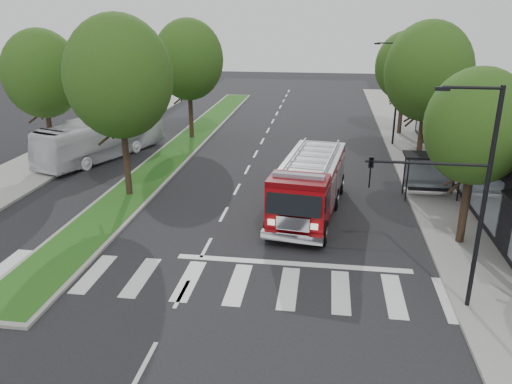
# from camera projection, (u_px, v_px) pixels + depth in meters

# --- Properties ---
(ground) EXTENTS (140.00, 140.00, 0.00)m
(ground) POSITION_uv_depth(u_px,v_px,m) (206.00, 248.00, 22.72)
(ground) COLOR black
(ground) RESTS_ON ground
(sidewalk_right) EXTENTS (5.00, 80.00, 0.15)m
(sidewalk_right) POSITION_uv_depth(u_px,v_px,m) (445.00, 187.00, 30.36)
(sidewalk_right) COLOR gray
(sidewalk_right) RESTS_ON ground
(sidewalk_left) EXTENTS (5.00, 80.00, 0.15)m
(sidewalk_left) POSITION_uv_depth(u_px,v_px,m) (32.00, 168.00, 33.90)
(sidewalk_left) COLOR gray
(sidewalk_left) RESTS_ON ground
(median) EXTENTS (3.00, 50.00, 0.15)m
(median) POSITION_uv_depth(u_px,v_px,m) (186.00, 144.00, 40.23)
(median) COLOR gray
(median) RESTS_ON ground
(bus_shelter) EXTENTS (3.20, 1.60, 2.61)m
(bus_shelter) POSITION_uv_depth(u_px,v_px,m) (432.00, 164.00, 28.13)
(bus_shelter) COLOR black
(bus_shelter) RESTS_ON ground
(tree_right_near) EXTENTS (4.40, 4.40, 8.05)m
(tree_right_near) POSITION_uv_depth(u_px,v_px,m) (477.00, 127.00, 21.19)
(tree_right_near) COLOR black
(tree_right_near) RESTS_ON ground
(tree_right_mid) EXTENTS (5.60, 5.60, 9.72)m
(tree_right_mid) POSITION_uv_depth(u_px,v_px,m) (428.00, 72.00, 32.02)
(tree_right_mid) COLOR black
(tree_right_mid) RESTS_ON ground
(tree_right_far) EXTENTS (5.00, 5.00, 8.73)m
(tree_right_far) POSITION_uv_depth(u_px,v_px,m) (405.00, 66.00, 41.55)
(tree_right_far) COLOR black
(tree_right_far) RESTS_ON ground
(tree_median_near) EXTENTS (5.80, 5.80, 10.16)m
(tree_median_near) POSITION_uv_depth(u_px,v_px,m) (119.00, 77.00, 26.77)
(tree_median_near) COLOR black
(tree_median_near) RESTS_ON ground
(tree_median_far) EXTENTS (5.60, 5.60, 9.72)m
(tree_median_far) POSITION_uv_depth(u_px,v_px,m) (188.00, 60.00, 39.91)
(tree_median_far) COLOR black
(tree_median_far) RESTS_ON ground
(tree_left_mid) EXTENTS (5.20, 5.20, 9.16)m
(tree_left_mid) POSITION_uv_depth(u_px,v_px,m) (42.00, 74.00, 33.62)
(tree_left_mid) COLOR black
(tree_left_mid) RESTS_ON ground
(streetlight_right_near) EXTENTS (4.08, 0.22, 8.00)m
(streetlight_right_near) POSITION_uv_depth(u_px,v_px,m) (459.00, 186.00, 16.60)
(streetlight_right_near) COLOR black
(streetlight_right_near) RESTS_ON ground
(streetlight_right_far) EXTENTS (2.11, 0.20, 8.00)m
(streetlight_right_far) POSITION_uv_depth(u_px,v_px,m) (395.00, 89.00, 38.45)
(streetlight_right_far) COLOR black
(streetlight_right_far) RESTS_ON ground
(fire_engine) EXTENTS (3.92, 9.59, 3.23)m
(fire_engine) POSITION_uv_depth(u_px,v_px,m) (309.00, 186.00, 26.05)
(fire_engine) COLOR #620508
(fire_engine) RESTS_ON ground
(city_bus) EXTENTS (6.14, 11.19, 3.06)m
(city_bus) POSITION_uv_depth(u_px,v_px,m) (103.00, 137.00, 36.17)
(city_bus) COLOR white
(city_bus) RESTS_ON ground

